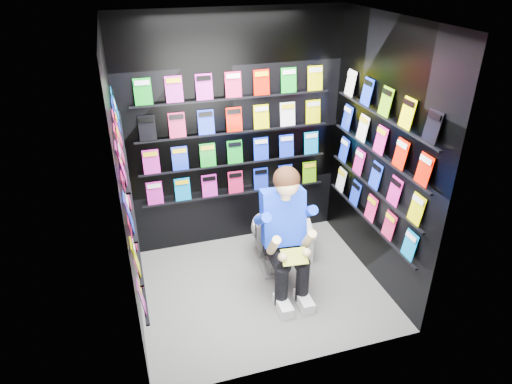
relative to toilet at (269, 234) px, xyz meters
name	(u,v)px	position (x,y,z in m)	size (l,w,h in m)	color
floor	(261,288)	(-0.22, -0.40, -0.37)	(2.40, 2.40, 0.00)	slate
ceiling	(263,20)	(-0.22, -0.40, 2.23)	(2.40, 2.40, 0.00)	white
wall_back	(234,136)	(-0.22, 0.60, 0.93)	(2.40, 0.04, 2.60)	black
wall_front	(304,233)	(-0.22, -1.40, 0.93)	(2.40, 0.04, 2.60)	black
wall_left	(123,193)	(-1.42, -0.40, 0.93)	(0.04, 2.00, 2.60)	black
wall_right	(381,158)	(0.98, -0.40, 0.93)	(0.04, 2.00, 2.60)	black
comics_back	(234,136)	(-0.22, 0.57, 0.94)	(2.10, 0.06, 1.37)	#E12066
comics_left	(127,192)	(-1.39, -0.40, 0.94)	(0.06, 1.70, 1.37)	#E12066
comics_right	(378,158)	(0.95, -0.40, 0.94)	(0.06, 1.70, 1.37)	#E12066
toilet	(269,234)	(0.00, 0.00, 0.00)	(0.42, 0.75, 0.73)	white
longbox	(301,242)	(0.40, 0.06, -0.22)	(0.22, 0.40, 0.30)	silver
longbox_lid	(302,229)	(0.40, 0.06, -0.05)	(0.24, 0.42, 0.03)	silver
reader	(282,217)	(0.00, -0.38, 0.43)	(0.56, 0.82, 1.51)	#0827C6
held_comic	(294,257)	(0.00, -0.73, 0.21)	(0.24, 0.01, 0.17)	#349326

